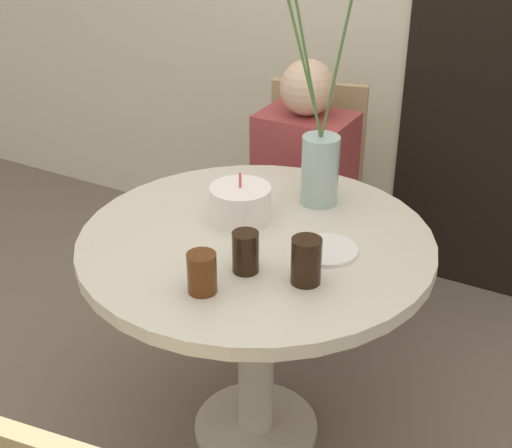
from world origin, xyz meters
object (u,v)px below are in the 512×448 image
Objects in this scene: chair_far_back at (311,185)px; birthday_cake at (240,203)px; flower_vase at (320,148)px; drink_glass_0 at (306,261)px; person_guest at (304,203)px; drink_glass_1 at (202,273)px; drink_glass_2 at (246,252)px; side_plate at (326,250)px.

chair_far_back is 4.92× the size of birthday_cake.
drink_glass_0 is (0.16, -0.42, -0.12)m from flower_vase.
person_guest reaches higher than birthday_cake.
drink_glass_0 is at bearing -68.85° from flower_vase.
drink_glass_1 is (0.24, -1.16, 0.29)m from chair_far_back.
flower_vase is 7.06× the size of drink_glass_1.
drink_glass_0 is 1.10× the size of drink_glass_2.
flower_vase reaches higher than chair_far_back.
birthday_cake is at bearing -81.97° from person_guest.
drink_glass_2 is (-0.14, -0.19, 0.05)m from side_plate.
flower_vase is at bearing 86.04° from drink_glass_1.
chair_far_back is 0.77m from flower_vase.
drink_glass_2 is at bearing -89.37° from flower_vase.
drink_glass_0 is at bearing 38.60° from drink_glass_1.
birthday_cake is 0.29m from drink_glass_2.
side_plate is (0.30, -0.05, -0.05)m from birthday_cake.
drink_glass_2 is 0.95m from person_guest.
flower_vase is 0.71× the size of person_guest.
drink_glass_2 is (-0.16, -0.03, -0.01)m from drink_glass_0.
flower_vase is at bearing 53.51° from birthday_cake.
person_guest reaches higher than side_plate.
flower_vase reaches higher than drink_glass_0.
drink_glass_0 is at bearing -34.28° from birthday_cake.
drink_glass_1 is at bearing -108.67° from drink_glass_2.
chair_far_back reaches higher than side_plate.
side_plate is 0.17× the size of person_guest.
flower_vase is 6.10× the size of drink_glass_0.
side_plate is at bearing 53.36° from drink_glass_2.
birthday_cake is 1.47× the size of drink_glass_0.
person_guest is (-0.40, 0.84, -0.30)m from drink_glass_0.
drink_glass_2 is 0.11× the size of person_guest.
birthday_cake is 1.04× the size of side_plate.
birthday_cake reaches higher than side_plate.
flower_vase is 0.47m from drink_glass_2.
drink_glass_0 is (0.44, -1.00, 0.30)m from chair_far_back.
person_guest is (-0.20, 1.00, -0.30)m from drink_glass_1.
birthday_cake is at bearing 170.08° from side_plate.
person_guest is at bearing 105.80° from drink_glass_2.
person_guest reaches higher than drink_glass_0.
drink_glass_2 is (0.29, -1.02, 0.30)m from chair_far_back.
flower_vase is 0.60m from drink_glass_1.
drink_glass_1 is 0.14m from drink_glass_2.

